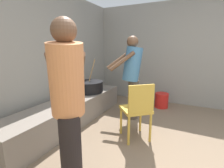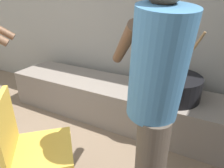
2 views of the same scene
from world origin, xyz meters
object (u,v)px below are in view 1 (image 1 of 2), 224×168
object	(u,v)px
cook_in_orange_shirt	(68,99)
bucket_red_plastic	(161,100)
cooking_pot_main	(90,87)
chair_yellow	(137,109)
cook_in_blue_shirt	(132,73)

from	to	relation	value
cook_in_orange_shirt	bucket_red_plastic	xyz separation A→B (m)	(2.73, -0.38, -0.76)
cooking_pot_main	chair_yellow	size ratio (longest dim) A/B	0.77
cooking_pot_main	bucket_red_plastic	world-z (taller)	cooking_pot_main
chair_yellow	bucket_red_plastic	distance (m)	1.63
cook_in_blue_shirt	bucket_red_plastic	size ratio (longest dim) A/B	4.68
cook_in_orange_shirt	chair_yellow	size ratio (longest dim) A/B	1.84
cooking_pot_main	chair_yellow	xyz separation A→B (m)	(-0.63, -1.26, -0.07)
bucket_red_plastic	chair_yellow	bearing A→B (deg)	176.89
chair_yellow	cook_in_orange_shirt	bearing A→B (deg)	165.47
cook_in_blue_shirt	cook_in_orange_shirt	bearing A→B (deg)	-178.51
cook_in_blue_shirt	chair_yellow	size ratio (longest dim) A/B	1.80
cook_in_blue_shirt	cook_in_orange_shirt	xyz separation A→B (m)	(-1.83, -0.05, 0.02)
cooking_pot_main	cook_in_orange_shirt	distance (m)	2.04
cooking_pot_main	cook_in_blue_shirt	size ratio (longest dim) A/B	0.43
cooking_pot_main	cook_in_blue_shirt	xyz separation A→B (m)	(0.07, -0.92, 0.34)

